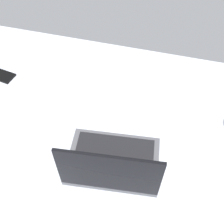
{
  "coord_description": "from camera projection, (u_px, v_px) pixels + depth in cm",
  "views": [
    {
      "loc": [
        -20.63,
        46.07,
        110.84
      ],
      "look_at": [
        -2.77,
        -21.33,
        24.0
      ],
      "focal_mm": 45.16,
      "sensor_mm": 36.0,
      "label": 1
    }
  ],
  "objects": [
    {
      "name": "cell_phone",
      "position": [
        0.0,
        75.0,
        1.33
      ],
      "size": [
        14.9,
        8.93,
        0.8
      ],
      "primitive_type": "cube",
      "rotation": [
        0.0,
        0.0,
        4.55
      ],
      "color": "black",
      "rests_on": "bed_mattress"
    },
    {
      "name": "laptop",
      "position": [
        112.0,
        163.0,
        0.99
      ],
      "size": [
        35.45,
        26.67,
        23.0
      ],
      "rotation": [
        0.0,
        0.0,
        0.12
      ],
      "color": "#4C4C51",
      "rests_on": "bed_mattress"
    },
    {
      "name": "bed_mattress",
      "position": [
        91.0,
        175.0,
        1.11
      ],
      "size": [
        180.0,
        140.0,
        18.0
      ],
      "primitive_type": "cube",
      "color": "#B7BCC6",
      "rests_on": "ground"
    }
  ]
}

